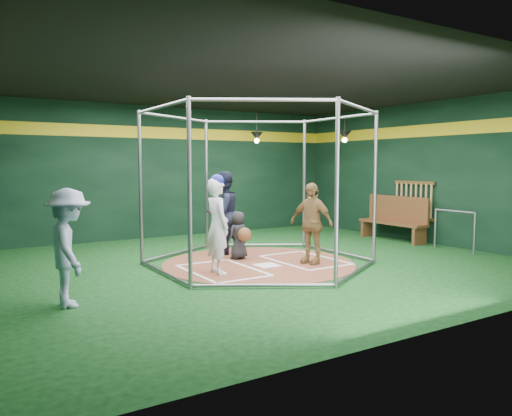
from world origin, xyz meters
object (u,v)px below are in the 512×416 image
batter_figure (217,224)px  visitor_leopard (311,223)px  umpire (223,213)px  dugout_bench (395,218)px

batter_figure → visitor_leopard: 2.00m
batter_figure → umpire: (1.01, 1.69, 0.02)m
visitor_leopard → dugout_bench: (3.77, 1.30, -0.22)m
batter_figure → dugout_bench: (5.76, 1.14, -0.31)m
visitor_leopard → umpire: size_ratio=0.89×
visitor_leopard → batter_figure: bearing=-115.4°
batter_figure → umpire: size_ratio=0.99×
dugout_bench → visitor_leopard: bearing=-160.9°
batter_figure → dugout_bench: 5.88m
visitor_leopard → umpire: (-0.98, 1.85, 0.10)m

